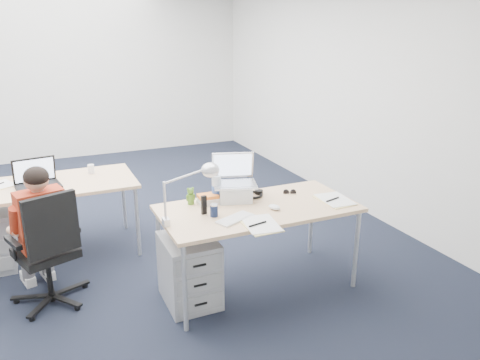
% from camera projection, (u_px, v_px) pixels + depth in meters
% --- Properties ---
extents(floor, '(7.00, 7.00, 0.00)m').
position_uv_depth(floor, '(104.00, 238.00, 4.95)').
color(floor, black).
rests_on(floor, ground).
extents(room, '(6.02, 7.02, 2.80)m').
position_uv_depth(room, '(87.00, 73.00, 4.41)').
color(room, silver).
rests_on(room, ground).
extents(desk_near, '(1.60, 0.80, 0.73)m').
position_uv_depth(desk_near, '(258.00, 212.00, 3.83)').
color(desk_near, tan).
rests_on(desk_near, ground).
extents(desk_far, '(1.60, 0.80, 0.73)m').
position_uv_depth(desk_far, '(47.00, 189.00, 4.38)').
color(desk_far, tan).
rests_on(desk_far, ground).
extents(office_chair, '(0.78, 0.78, 0.97)m').
position_uv_depth(office_chair, '(50.00, 272.00, 3.72)').
color(office_chair, black).
rests_on(office_chair, ground).
extents(seated_person, '(0.44, 0.65, 1.13)m').
position_uv_depth(seated_person, '(39.00, 231.00, 3.75)').
color(seated_person, '#A42E17').
rests_on(seated_person, ground).
extents(drawer_pedestal_near, '(0.40, 0.50, 0.55)m').
position_uv_depth(drawer_pedestal_near, '(189.00, 270.00, 3.73)').
color(drawer_pedestal_near, '#A3A5A8').
rests_on(drawer_pedestal_near, ground).
extents(silver_laptop, '(0.42, 0.37, 0.38)m').
position_uv_depth(silver_laptop, '(235.00, 179.00, 3.90)').
color(silver_laptop, silver).
rests_on(silver_laptop, desk_near).
extents(wireless_keyboard, '(0.34, 0.24, 0.02)m').
position_uv_depth(wireless_keyboard, '(235.00, 219.00, 3.56)').
color(wireless_keyboard, white).
rests_on(wireless_keyboard, desk_near).
extents(computer_mouse, '(0.10, 0.13, 0.04)m').
position_uv_depth(computer_mouse, '(274.00, 207.00, 3.75)').
color(computer_mouse, white).
rests_on(computer_mouse, desk_near).
extents(headphones, '(0.28, 0.25, 0.04)m').
position_uv_depth(headphones, '(253.00, 194.00, 4.04)').
color(headphones, black).
rests_on(headphones, desk_near).
extents(can_koozie, '(0.07, 0.07, 0.10)m').
position_uv_depth(can_koozie, '(214.00, 210.00, 3.61)').
color(can_koozie, '#152041').
rests_on(can_koozie, desk_near).
extents(water_bottle, '(0.10, 0.10, 0.26)m').
position_uv_depth(water_bottle, '(217.00, 187.00, 3.89)').
color(water_bottle, silver).
rests_on(water_bottle, desk_near).
extents(bear_figurine, '(0.09, 0.08, 0.15)m').
position_uv_depth(bear_figurine, '(191.00, 196.00, 3.85)').
color(bear_figurine, '#346F1D').
rests_on(bear_figurine, desk_near).
extents(book_stack, '(0.18, 0.15, 0.08)m').
position_uv_depth(book_stack, '(209.00, 199.00, 3.87)').
color(book_stack, silver).
rests_on(book_stack, desk_near).
extents(cordless_phone, '(0.04, 0.03, 0.15)m').
position_uv_depth(cordless_phone, '(204.00, 205.00, 3.64)').
color(cordless_phone, black).
rests_on(cordless_phone, desk_near).
extents(papers_left, '(0.27, 0.36, 0.01)m').
position_uv_depth(papers_left, '(260.00, 225.00, 3.45)').
color(papers_left, '#EAD487').
rests_on(papers_left, desk_near).
extents(papers_right, '(0.24, 0.34, 0.01)m').
position_uv_depth(papers_right, '(335.00, 200.00, 3.94)').
color(papers_right, '#EAD487').
rests_on(papers_right, desk_near).
extents(sunglasses, '(0.13, 0.09, 0.03)m').
position_uv_depth(sunglasses, '(290.00, 192.00, 4.11)').
color(sunglasses, black).
rests_on(sunglasses, desk_near).
extents(desk_lamp, '(0.40, 0.15, 0.46)m').
position_uv_depth(desk_lamp, '(183.00, 194.00, 3.44)').
color(desk_lamp, silver).
rests_on(desk_lamp, desk_near).
extents(dark_laptop, '(0.42, 0.41, 0.27)m').
position_uv_depth(dark_laptop, '(37.00, 173.00, 4.22)').
color(dark_laptop, black).
rests_on(dark_laptop, desk_far).
extents(far_cup, '(0.08, 0.08, 0.09)m').
position_uv_depth(far_cup, '(91.00, 169.00, 4.66)').
color(far_cup, white).
rests_on(far_cup, desk_far).
extents(far_papers, '(0.28, 0.31, 0.01)m').
position_uv_depth(far_papers, '(1.00, 185.00, 4.32)').
color(far_papers, white).
rests_on(far_papers, desk_far).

